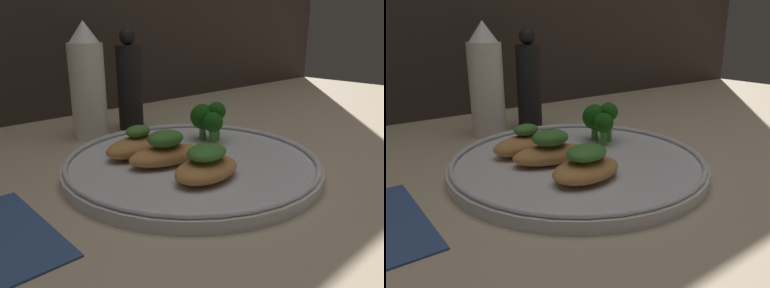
# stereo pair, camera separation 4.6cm
# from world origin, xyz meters

# --- Properties ---
(ground_plane) EXTENTS (1.80, 1.80, 0.01)m
(ground_plane) POSITION_xyz_m (0.00, 0.00, -0.01)
(ground_plane) COLOR tan
(plate) EXTENTS (0.32, 0.32, 0.02)m
(plate) POSITION_xyz_m (0.00, 0.00, 0.01)
(plate) COLOR silver
(plate) RESTS_ON ground_plane
(grilled_meat_front) EXTENTS (0.09, 0.06, 0.04)m
(grilled_meat_front) POSITION_xyz_m (-0.03, -0.06, 0.03)
(grilled_meat_front) COLOR #BC7F42
(grilled_meat_front) RESTS_ON plate
(grilled_meat_middle) EXTENTS (0.10, 0.06, 0.04)m
(grilled_meat_middle) POSITION_xyz_m (-0.04, 0.01, 0.03)
(grilled_meat_middle) COLOR #BC7F42
(grilled_meat_middle) RESTS_ON plate
(grilled_meat_back) EXTENTS (0.10, 0.05, 0.04)m
(grilled_meat_back) POSITION_xyz_m (-0.04, 0.06, 0.03)
(grilled_meat_back) COLOR #BC7F42
(grilled_meat_back) RESTS_ON plate
(broccoli_bunch) EXTENTS (0.05, 0.06, 0.06)m
(broccoli_bunch) POSITION_xyz_m (0.07, 0.04, 0.05)
(broccoli_bunch) COLOR #569942
(broccoli_bunch) RESTS_ON plate
(sauce_bottle) EXTENTS (0.05, 0.05, 0.18)m
(sauce_bottle) POSITION_xyz_m (-0.02, 0.22, 0.09)
(sauce_bottle) COLOR white
(sauce_bottle) RESTS_ON ground_plane
(pepper_grinder) EXTENTS (0.04, 0.04, 0.17)m
(pepper_grinder) POSITION_xyz_m (0.06, 0.22, 0.08)
(pepper_grinder) COLOR black
(pepper_grinder) RESTS_ON ground_plane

